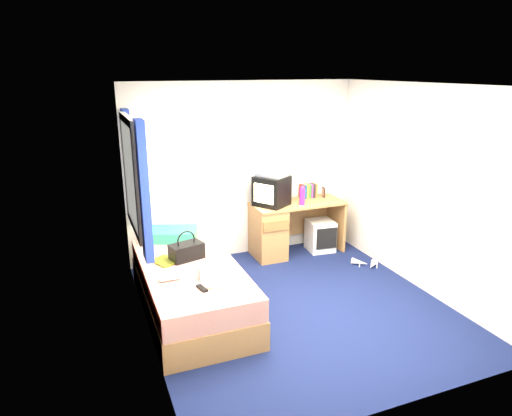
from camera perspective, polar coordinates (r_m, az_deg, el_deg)
name	(u,v)px	position (r m, az deg, el deg)	size (l,w,h in m)	color
ground	(296,307)	(5.23, 5.04, -12.20)	(3.40, 3.40, 0.00)	#0C1438
room_shell	(300,180)	(4.69, 5.50, 3.44)	(3.40, 3.40, 3.40)	white
bed	(191,289)	(5.06, -8.07, -9.96)	(1.01, 2.00, 0.54)	#A97A46
pillow	(172,234)	(5.69, -10.45, -3.24)	(0.58, 0.37, 0.13)	teal
desk	(279,228)	(6.41, 2.91, -2.47)	(1.30, 0.55, 0.75)	#A97A46
storage_cube	(320,235)	(6.70, 8.03, -3.41)	(0.36, 0.36, 0.45)	white
crt_tv	(272,191)	(6.20, 1.95, 2.16)	(0.54, 0.55, 0.41)	black
vcr	(272,174)	(6.15, 2.00, 4.32)	(0.37, 0.27, 0.07)	silver
book_row	(308,191)	(6.65, 6.55, 2.16)	(0.24, 0.13, 0.20)	maroon
picture_frame	(323,192)	(6.72, 8.43, 1.98)	(0.02, 0.12, 0.14)	black
pink_water_bottle	(302,197)	(6.27, 5.79, 1.42)	(0.07, 0.07, 0.23)	#EE2198
aerosol_can	(287,198)	(6.30, 3.92, 1.31)	(0.05, 0.05, 0.18)	white
handbag	(187,251)	(5.07, -8.67, -5.31)	(0.40, 0.29, 0.33)	black
towel	(218,270)	(4.68, -4.83, -7.71)	(0.33, 0.28, 0.11)	white
magazine	(165,261)	(5.08, -11.36, -6.53)	(0.21, 0.28, 0.01)	yellow
water_bottle	(170,277)	(4.63, -10.70, -8.50)	(0.07, 0.07, 0.20)	silver
colour_swatch_fan	(219,288)	(4.43, -4.60, -9.89)	(0.22, 0.06, 0.01)	yellow
remote_control	(202,288)	(4.43, -6.76, -9.92)	(0.05, 0.16, 0.02)	black
window_assembly	(134,178)	(5.11, -14.99, 3.69)	(0.11, 1.42, 1.40)	silver
white_heels	(366,264)	(6.33, 13.60, -6.77)	(0.33, 0.35, 0.09)	white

